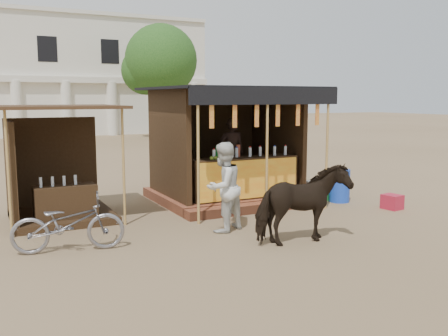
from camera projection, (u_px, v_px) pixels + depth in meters
ground at (264, 239)px, 8.99m from camera, size 120.00×120.00×0.00m
main_stall at (229, 159)px, 12.27m from camera, size 3.60×3.61×2.78m
secondary_stall at (52, 180)px, 10.31m from camera, size 2.40×2.40×2.38m
cow at (302, 205)px, 8.63m from camera, size 1.68×0.80×1.40m
motorbike at (68, 223)px, 8.22m from camera, size 1.90×0.97×0.95m
bystander at (223, 187)px, 9.44m from camera, size 1.02×0.93×1.71m
blue_barrel at (339, 185)px, 12.20m from camera, size 0.64×0.64×0.80m
red_crate at (392, 202)px, 11.42m from camera, size 0.41×0.46×0.33m
cooler at (320, 190)px, 12.50m from camera, size 0.74×0.61×0.46m
background_building at (11, 76)px, 34.00m from camera, size 26.00×7.45×8.18m
tree at (158, 63)px, 30.50m from camera, size 4.50×4.40×7.00m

